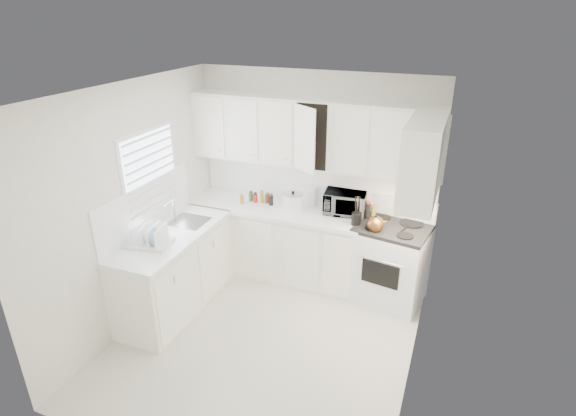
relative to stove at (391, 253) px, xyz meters
The scene contains 35 objects.
floor 1.76m from the stove, 130.64° to the right, with size 3.20×3.20×0.00m, color silver.
ceiling 2.58m from the stove, 130.64° to the right, with size 3.20×3.20×0.00m, color white.
wall_back 1.32m from the stove, 161.96° to the left, with size 3.00×3.00×0.00m, color white.
wall_front 3.12m from the stove, 110.63° to the right, with size 3.00×3.00×0.00m, color white.
wall_left 2.94m from the stove, 154.08° to the right, with size 3.20×3.20×0.00m, color white.
wall_right 1.49m from the stove, 71.16° to the right, with size 3.20×3.20×0.00m, color white.
window_blinds 2.86m from the stove, 160.57° to the right, with size 0.06×0.96×1.06m, color white, non-canonical shape.
lower_cabinets_back 1.47m from the stove, behind, with size 2.22×0.60×0.90m, color white, non-canonical shape.
lower_cabinets_left 2.51m from the stove, 155.20° to the right, with size 0.60×1.60×0.90m, color white, non-canonical shape.
countertop_back 1.50m from the stove, behind, with size 2.24×0.64×0.05m, color white.
countertop_left 2.51m from the stove, 155.10° to the right, with size 0.64×1.62×0.05m, color white.
backsplash_back 1.28m from the stove, 162.45° to the left, with size 2.98×0.02×0.55m, color white.
backsplash_left 2.84m from the stove, 157.72° to the right, with size 0.02×1.60×0.55m, color white.
upper_cabinets_back 1.40m from the stove, behind, with size 3.00×0.33×0.80m, color white, non-canonical shape.
upper_cabinets_right 1.02m from the stove, 58.71° to the right, with size 0.33×0.90×0.80m, color white, non-canonical shape.
sink 2.41m from the stove, 162.80° to the right, with size 0.42×0.38×0.30m, color gray, non-canonical shape.
stove is the anchor object (origin of this frame).
tea_kettle 0.50m from the stove, 138.37° to the right, with size 0.24×0.20×0.22m, color brown, non-canonical shape.
frying_pan 0.43m from the stove, 41.63° to the left, with size 0.28×0.47×0.04m, color black, non-canonical shape.
microwave 0.83m from the stove, 162.77° to the left, with size 0.49×0.27×0.33m, color gray.
rice_cooker 1.32m from the stove, behind, with size 0.25×0.25×0.25m, color white, non-canonical shape.
paper_towel 1.19m from the stove, 165.80° to the left, with size 0.12×0.12×0.27m, color white.
utensil_crock 0.67m from the stove, 168.87° to the right, with size 0.12×0.12×0.36m, color black, non-canonical shape.
dish_rack 2.73m from the stove, 150.24° to the right, with size 0.44×0.33×0.24m, color white, non-canonical shape.
spice_left_0 1.97m from the stove, behind, with size 0.06×0.06×0.13m, color olive.
spice_left_1 1.89m from the stove, behind, with size 0.06×0.06×0.13m, color #287A2A.
spice_left_2 1.83m from the stove, behind, with size 0.06×0.06×0.13m, color red.
spice_left_3 1.75m from the stove, behind, with size 0.06×0.06×0.13m, color #BC8B2C.
spice_left_4 1.68m from the stove, behind, with size 0.06×0.06×0.13m, color brown.
spice_left_5 1.60m from the stove, behind, with size 0.06×0.06×0.13m, color black.
sauce_right_0 0.69m from the stove, 156.99° to the left, with size 0.06×0.06×0.19m, color red.
sauce_right_1 0.63m from the stove, 161.17° to the left, with size 0.06×0.06×0.19m, color #BC8B2C.
sauce_right_2 0.61m from the stove, 151.35° to the left, with size 0.06×0.06×0.19m, color brown.
sauce_right_3 0.56m from the stove, 155.52° to the left, with size 0.06×0.06×0.19m, color black.
sauce_right_4 0.55m from the stove, 142.54° to the left, with size 0.06×0.06×0.19m, color olive.
Camera 1 is at (1.67, -3.56, 3.27)m, focal length 28.71 mm.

